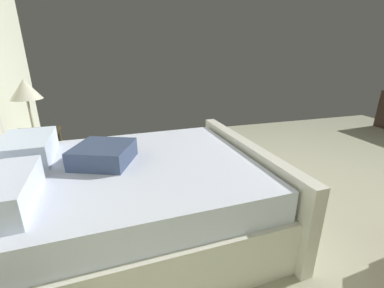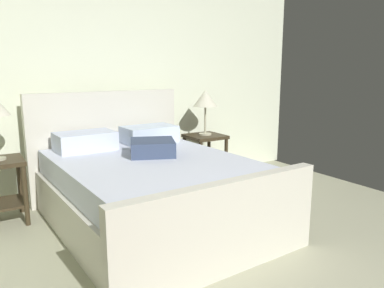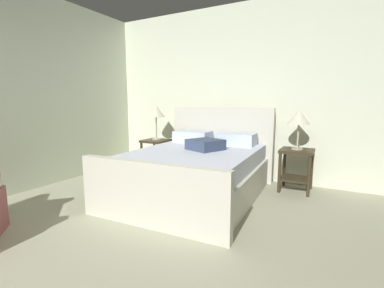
# 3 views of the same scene
# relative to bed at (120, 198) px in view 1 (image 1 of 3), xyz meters

# --- Properties ---
(ground_plane) EXTENTS (4.91, 6.67, 0.02)m
(ground_plane) POSITION_rel_bed_xyz_m (0.26, -2.16, -0.36)
(ground_plane) COLOR #ABAA8D
(bed) EXTENTS (1.79, 2.24, 1.17)m
(bed) POSITION_rel_bed_xyz_m (0.00, 0.00, 0.00)
(bed) COLOR beige
(bed) RESTS_ON ground
(nightstand_right) EXTENTS (0.44, 0.44, 0.60)m
(nightstand_right) POSITION_rel_bed_xyz_m (1.17, 0.82, 0.06)
(nightstand_right) COLOR #362C1B
(nightstand_right) RESTS_ON ground
(table_lamp_right) EXTENTS (0.30, 0.30, 0.56)m
(table_lamp_right) POSITION_rel_bed_xyz_m (1.17, 0.82, 0.69)
(table_lamp_right) COLOR #B7B293
(table_lamp_right) RESTS_ON nightstand_right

